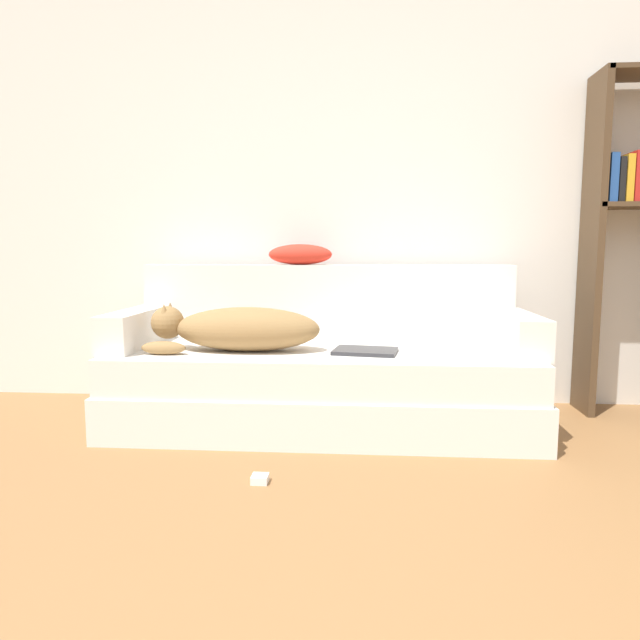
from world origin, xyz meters
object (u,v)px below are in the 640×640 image
(throw_pillow, at_px, (300,254))
(power_adapter, at_px, (260,479))
(bookshelf, at_px, (633,225))
(dog, at_px, (239,329))
(couch, at_px, (321,387))
(laptop, at_px, (365,351))

(throw_pillow, distance_m, power_adapter, 1.34)
(bookshelf, bearing_deg, dog, -167.05)
(bookshelf, bearing_deg, throw_pillow, -179.07)
(power_adapter, bearing_deg, couch, 76.41)
(couch, xyz_separation_m, dog, (-0.39, -0.10, 0.30))
(throw_pillow, bearing_deg, power_adapter, -92.00)
(couch, bearing_deg, throw_pillow, 113.11)
(couch, xyz_separation_m, laptop, (0.21, -0.11, 0.21))
(laptop, relative_size, throw_pillow, 0.93)
(couch, height_order, bookshelf, bookshelf)
(laptop, distance_m, throw_pillow, 0.72)
(laptop, xyz_separation_m, bookshelf, (1.37, 0.47, 0.60))
(dog, height_order, laptop, dog)
(couch, height_order, throw_pillow, throw_pillow)
(bookshelf, height_order, power_adapter, bookshelf)
(couch, xyz_separation_m, bookshelf, (1.58, 0.35, 0.80))
(laptop, height_order, throw_pillow, throw_pillow)
(laptop, distance_m, bookshelf, 1.57)
(couch, height_order, dog, dog)
(laptop, relative_size, power_adapter, 5.17)
(dog, distance_m, power_adapter, 0.81)
(dog, xyz_separation_m, laptop, (0.60, -0.02, -0.10))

